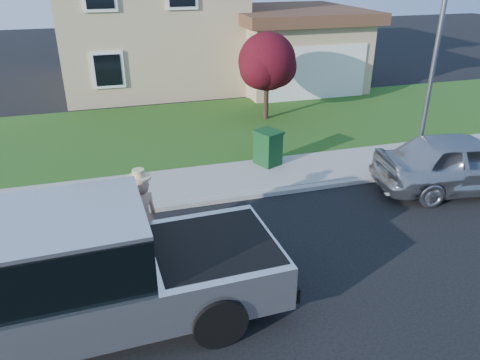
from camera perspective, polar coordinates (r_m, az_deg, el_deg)
The scene contains 11 objects.
ground at distance 9.80m, azimuth 1.37°, elevation -10.39°, with size 80.00×80.00×0.00m, color black.
curb at distance 12.39m, azimuth 1.69°, elevation -1.86°, with size 40.00×0.20×0.12m, color gray.
sidewalk at distance 13.33m, azimuth 0.22°, elevation 0.28°, with size 40.00×2.00×0.15m, color gray.
lawn at distance 17.38m, azimuth -4.07°, elevation 6.24°, with size 40.00×7.00×0.10m, color #194313.
house at distance 24.37m, azimuth -7.90°, elevation 19.11°, with size 14.00×11.30×6.85m.
pickup_truck at distance 8.20m, azimuth -18.57°, elevation -11.07°, with size 6.83×2.65×2.22m.
woman at distance 9.83m, azimuth -11.78°, elevation -4.34°, with size 0.77×0.64×1.99m.
sedan at distance 13.84m, azimuth 25.55°, elevation 1.91°, with size 1.88×4.68×1.59m, color #A5A6AC.
ornamental_tree at distance 17.91m, azimuth 3.41°, elevation 13.91°, with size 2.38×2.14×3.26m.
trash_bin at distance 13.88m, azimuth 3.43°, elevation 3.99°, with size 0.87×0.92×1.04m.
street_lamp at distance 13.49m, azimuth 22.56°, elevation 11.74°, with size 0.43×0.67×5.23m.
Camera 1 is at (-2.48, -7.56, 5.72)m, focal length 35.00 mm.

